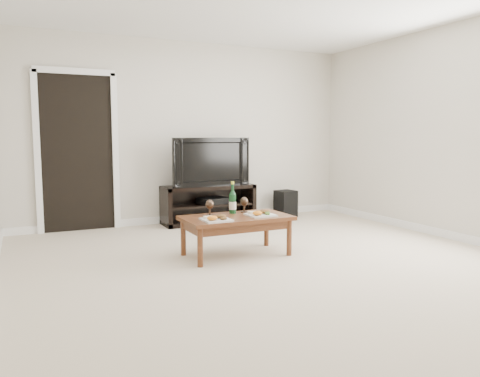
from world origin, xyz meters
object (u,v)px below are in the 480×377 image
television (208,162)px  coffee_table (236,236)px  media_console (209,204)px  subwoofer (286,204)px

television → coffee_table: size_ratio=1.06×
media_console → television: size_ratio=1.13×
television → coffee_table: bearing=-108.3°
subwoofer → coffee_table: bearing=-139.1°
coffee_table → subwoofer: bearing=47.2°
media_console → subwoofer: (1.27, -0.04, -0.07)m
subwoofer → coffee_table: coffee_table is taller
subwoofer → media_console: bearing=172.1°
subwoofer → coffee_table: (-1.69, -1.82, 0.00)m
television → coffee_table: television is taller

